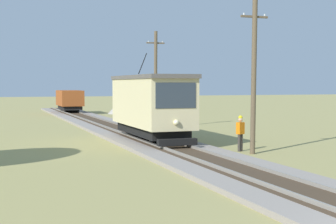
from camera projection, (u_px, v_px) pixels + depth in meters
name	position (u px, v px, depth m)	size (l,w,h in m)	color
red_tram	(151.00, 104.00, 28.34)	(2.60, 8.54, 4.79)	beige
freight_car	(70.00, 100.00, 56.41)	(2.40, 5.20, 2.31)	#93471E
utility_pole_near_tram	(254.00, 74.00, 23.68)	(1.40, 0.36, 7.36)	brown
utility_pole_mid	(156.00, 79.00, 37.51)	(1.40, 0.39, 7.25)	brown
gravel_pile	(117.00, 109.00, 56.51)	(2.21, 2.21, 1.12)	#9E998E
track_worker	(240.00, 131.00, 24.84)	(0.44, 0.37, 1.78)	#38332D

